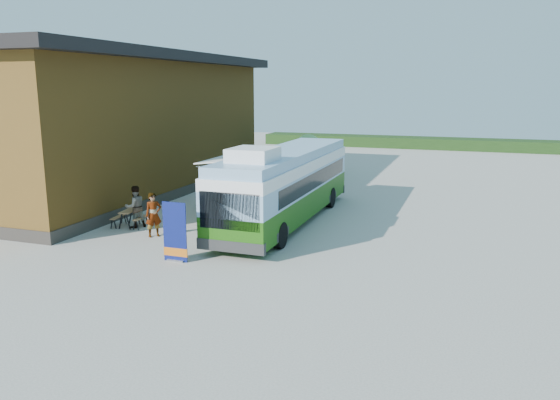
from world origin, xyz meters
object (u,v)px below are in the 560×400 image
at_px(picnic_table, 129,215).
at_px(person_b, 135,207).
at_px(bus, 286,183).
at_px(person_a, 154,215).
at_px(slurry_tanker, 312,152).
at_px(banner, 175,237).

xyz_separation_m(picnic_table, person_b, (0.30, 0.01, 0.35)).
distance_m(bus, person_b, 6.37).
bearing_deg(picnic_table, bus, 18.44).
xyz_separation_m(picnic_table, person_a, (1.81, -0.98, 0.35)).
xyz_separation_m(person_a, slurry_tanker, (1.23, 17.66, 0.52)).
xyz_separation_m(bus, banner, (-1.69, -6.41, -0.88)).
relative_size(banner, slurry_tanker, 0.33).
distance_m(banner, person_a, 3.41).
bearing_deg(bus, slurry_tanker, 101.85).
bearing_deg(banner, slurry_tanker, 93.41).
xyz_separation_m(picnic_table, slurry_tanker, (3.04, 16.69, 0.87)).
relative_size(banner, picnic_table, 1.48).
relative_size(bus, person_a, 6.72).
distance_m(bus, picnic_table, 6.69).
distance_m(bus, banner, 6.69).
height_order(bus, person_a, bus).
relative_size(picnic_table, person_a, 0.79).
bearing_deg(picnic_table, person_a, -36.87).
xyz_separation_m(banner, person_a, (-2.37, 2.45, 0.04)).
xyz_separation_m(banner, person_b, (-3.87, 3.44, 0.04)).
bearing_deg(picnic_table, banner, -47.87).
bearing_deg(bus, banner, -104.63).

